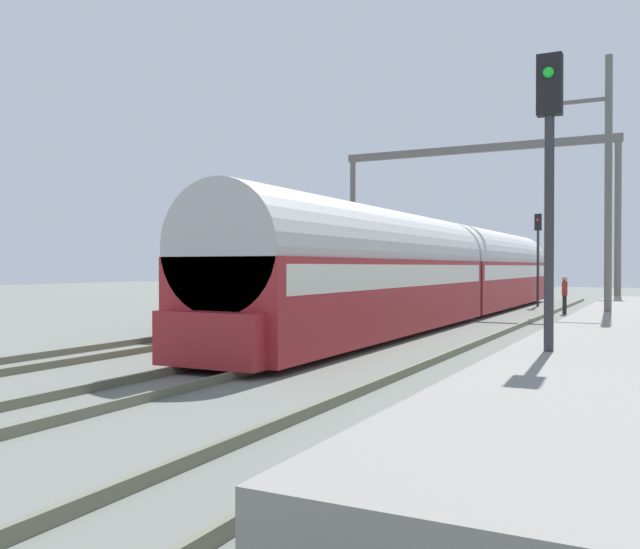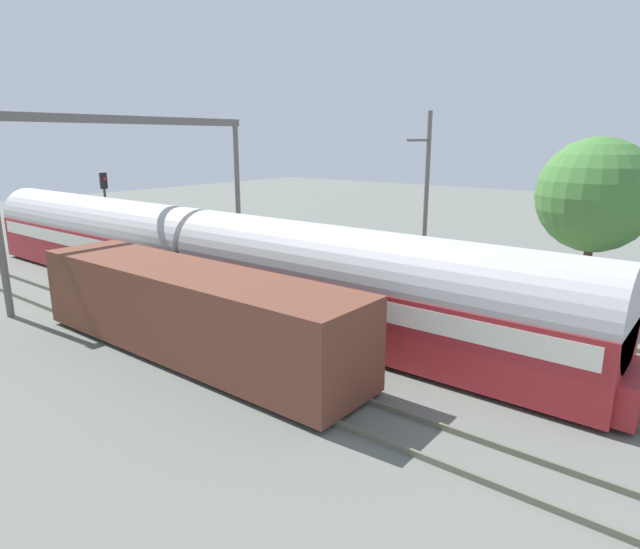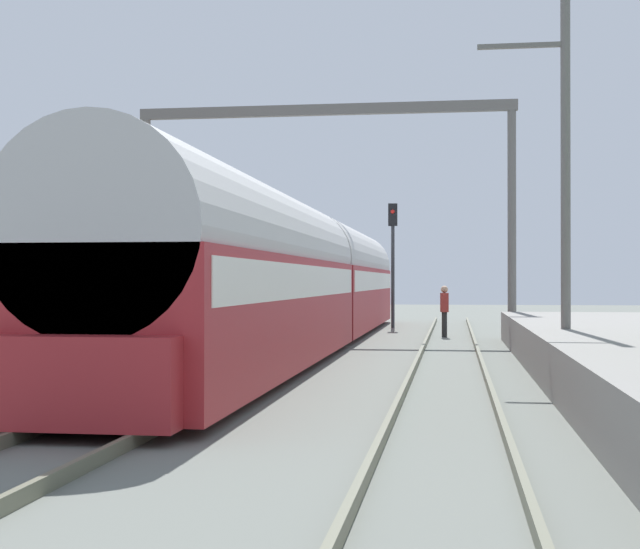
{
  "view_description": "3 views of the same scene",
  "coord_description": "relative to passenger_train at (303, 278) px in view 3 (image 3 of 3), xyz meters",
  "views": [
    {
      "loc": [
        8.04,
        -15.23,
        2.16
      ],
      "look_at": [
        0.0,
        0.58,
        1.95
      ],
      "focal_mm": 38.15,
      "sensor_mm": 36.0,
      "label": 1
    },
    {
      "loc": [
        -14.59,
        -5.77,
        6.89
      ],
      "look_at": [
        0.9,
        6.48,
        1.88
      ],
      "focal_mm": 30.25,
      "sensor_mm": 36.0,
      "label": 2
    },
    {
      "loc": [
        4.34,
        -14.66,
        1.9
      ],
      "look_at": [
        0.0,
        15.6,
        2.1
      ],
      "focal_mm": 52.45,
      "sensor_mm": 36.0,
      "label": 3
    }
  ],
  "objects": [
    {
      "name": "catenary_pole_east_mid",
      "position": [
        6.59,
        -6.94,
        2.18
      ],
      "size": [
        1.9,
        0.2,
        8.0
      ],
      "color": "#615F5B",
      "rests_on": "ground"
    },
    {
      "name": "track_east",
      "position": [
        4.23,
        -12.08,
        -1.89
      ],
      "size": [
        1.52,
        60.0,
        0.16
      ],
      "color": "#646551",
      "rests_on": "ground"
    },
    {
      "name": "freight_car",
      "position": [
        -4.23,
        -4.31,
        -0.5
      ],
      "size": [
        2.8,
        13.0,
        2.7
      ],
      "color": "brown",
      "rests_on": "ground"
    },
    {
      "name": "track_west",
      "position": [
        0.0,
        -12.08,
        -1.89
      ],
      "size": [
        1.52,
        60.0,
        0.16
      ],
      "color": "#646551",
      "rests_on": "ground"
    },
    {
      "name": "railway_signal_far",
      "position": [
        1.92,
        10.76,
        1.24
      ],
      "size": [
        0.36,
        0.3,
        5.0
      ],
      "color": "#2D2D33",
      "rests_on": "ground"
    },
    {
      "name": "passenger_train",
      "position": [
        0.0,
        0.0,
        0.0
      ],
      "size": [
        2.93,
        32.85,
        3.82
      ],
      "color": "maroon",
      "rests_on": "ground"
    },
    {
      "name": "ground",
      "position": [
        0.0,
        -12.08,
        -1.97
      ],
      "size": [
        120.0,
        120.0,
        0.0
      ],
      "primitive_type": "plane",
      "color": "slate"
    },
    {
      "name": "catenary_gantry",
      "position": [
        0.0,
        4.47,
        3.69
      ],
      "size": [
        12.87,
        0.28,
        7.86
      ],
      "color": "#615F5B",
      "rests_on": "ground"
    },
    {
      "name": "person_crossing",
      "position": [
        4.03,
        4.86,
        -0.94
      ],
      "size": [
        0.29,
        0.43,
        1.73
      ],
      "rotation": [
        0.0,
        0.0,
        4.84
      ],
      "color": "#242424",
      "rests_on": "ground"
    }
  ]
}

